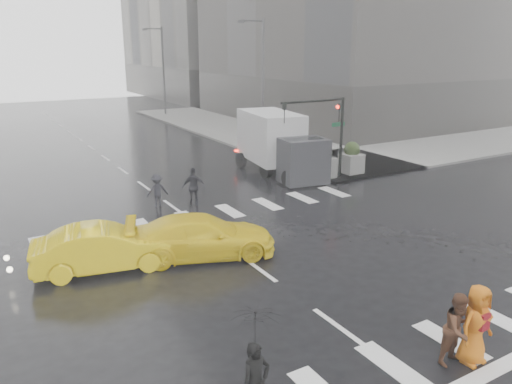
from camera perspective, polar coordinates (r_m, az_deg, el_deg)
ground at (r=16.77m, az=0.48°, el=-8.91°), size 120.00×120.00×0.00m
sidewalk_ne at (r=41.54m, az=11.25°, el=6.25°), size 35.00×35.00×0.15m
road_markings at (r=16.76m, az=0.48°, el=-8.89°), size 18.00×48.00×0.01m
traffic_signal_pole at (r=27.19m, az=8.18°, el=7.88°), size 4.45×0.42×4.50m
street_lamp_near at (r=36.25m, az=0.59°, el=12.89°), size 2.15×0.22×9.00m
street_lamp_far at (r=54.35m, az=-10.69°, el=13.79°), size 2.15×0.22×9.00m
planter_west at (r=26.58m, az=4.33°, el=2.90°), size 1.10×1.10×1.80m
planter_mid at (r=27.75m, az=7.74°, el=3.37°), size 1.10×1.10×1.80m
planter_east at (r=29.00m, az=10.86°, el=3.79°), size 1.10×1.10×1.80m
pedestrian_black at (r=9.98m, az=-0.01°, el=-17.50°), size 1.02×1.03×2.43m
pedestrian_brown at (r=12.80m, az=22.14°, el=-14.30°), size 0.89×0.71×1.77m
pedestrian_orange at (r=12.94m, az=23.82°, el=-13.69°), size 0.97×0.64×1.96m
pedestrian_far_a at (r=23.16m, az=-7.14°, el=0.56°), size 1.20×0.94×1.79m
pedestrian_far_b at (r=23.36m, az=-11.22°, el=0.17°), size 1.07×0.71×1.53m
taxi_mid at (r=17.26m, az=-16.89°, el=-6.15°), size 4.83×2.43×1.52m
taxi_rear at (r=17.63m, az=-6.21°, el=-5.06°), size 4.97×3.43×1.49m
box_truck at (r=28.48m, az=2.63°, el=5.65°), size 2.47×6.58×3.49m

